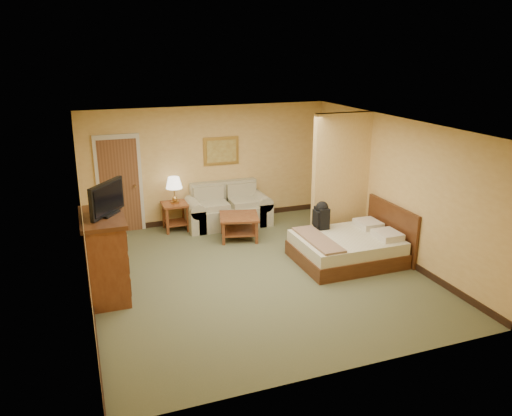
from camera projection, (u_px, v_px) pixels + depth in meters
name	position (u px, v px, depth m)	size (l,w,h in m)	color
floor	(255.00, 273.00, 8.77)	(6.00, 6.00, 0.00)	brown
ceiling	(255.00, 125.00, 7.98)	(6.00, 6.00, 0.00)	white
back_wall	(209.00, 165.00, 11.06)	(5.50, 0.02, 2.60)	#DFB05F
left_wall	(83.00, 221.00, 7.48)	(0.02, 6.00, 2.60)	#DFB05F
right_wall	(394.00, 187.00, 9.28)	(0.02, 6.00, 2.60)	#DFB05F
partition	(341.00, 179.00, 9.91)	(1.20, 0.15, 2.60)	#DFB05F
door	(120.00, 185.00, 10.47)	(0.94, 0.16, 2.10)	beige
baseboard	(211.00, 218.00, 11.43)	(5.50, 0.02, 0.12)	black
loveseat	(228.00, 212.00, 11.08)	(1.85, 0.86, 0.94)	tan
side_table	(175.00, 212.00, 10.74)	(0.55, 0.55, 0.61)	brown
table_lamp	(174.00, 183.00, 10.54)	(0.35, 0.35, 0.58)	#AC803F
coffee_table	(239.00, 222.00, 10.26)	(0.95, 0.95, 0.50)	brown
wall_picture	(221.00, 151.00, 11.04)	(0.81, 0.04, 0.63)	#B78E3F
dresser	(106.00, 256.00, 7.80)	(0.66, 1.25, 1.34)	brown
tv	(107.00, 200.00, 7.56)	(0.55, 0.72, 0.52)	black
bed	(350.00, 247.00, 9.20)	(1.90, 1.55, 1.00)	#472210
backpack	(322.00, 214.00, 9.47)	(0.24, 0.31, 0.53)	black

